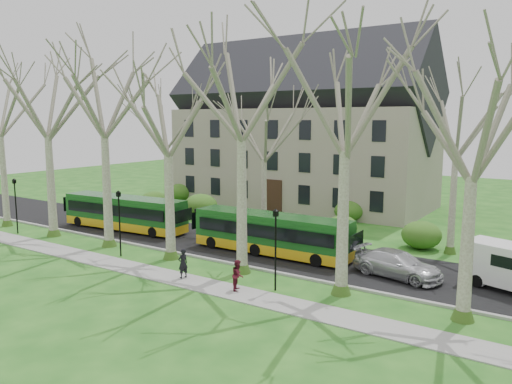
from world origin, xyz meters
TOP-DOWN VIEW (x-y plane):
  - ground at (0.00, 0.00)m, footprint 120.00×120.00m
  - sidewalk at (0.00, -2.50)m, footprint 70.00×2.00m
  - road at (0.00, 5.50)m, footprint 80.00×8.00m
  - curb at (0.00, 1.50)m, footprint 80.00×0.25m
  - building at (-6.00, 24.00)m, footprint 26.50×12.20m
  - tree_row_verge at (0.00, 0.30)m, footprint 49.00×7.00m
  - tree_row_far at (-1.33, 11.00)m, footprint 33.00×7.00m
  - lamp_row at (-0.00, -1.00)m, footprint 36.22×0.22m
  - hedges at (-4.67, 14.00)m, footprint 30.60×8.60m
  - bus_lead at (-11.79, 4.54)m, footprint 11.31×3.11m
  - bus_follow at (2.07, 4.89)m, footprint 11.11×2.43m
  - sedan at (10.69, 4.65)m, footprint 5.46×3.05m
  - pedestrian_a at (0.63, -2.26)m, footprint 0.55×0.70m
  - pedestrian_b at (4.40, -2.15)m, footprint 0.89×0.97m

SIDE VIEW (x-z plane):
  - ground at x=0.00m, z-range 0.00..0.00m
  - sidewalk at x=0.00m, z-range 0.00..0.06m
  - road at x=0.00m, z-range 0.00..0.06m
  - curb at x=0.00m, z-range 0.00..0.14m
  - sedan at x=10.69m, z-range 0.06..1.56m
  - pedestrian_b at x=4.40m, z-range 0.06..1.68m
  - pedestrian_a at x=0.63m, z-range 0.06..1.76m
  - hedges at x=-4.67m, z-range 0.00..2.00m
  - bus_follow at x=2.07m, z-range 0.06..2.83m
  - bus_lead at x=-11.79m, z-range 0.06..2.85m
  - lamp_row at x=0.00m, z-range 0.42..4.72m
  - tree_row_far at x=-1.33m, z-range 0.00..12.00m
  - tree_row_verge at x=0.00m, z-range 0.00..14.00m
  - building at x=-6.00m, z-range 0.07..16.07m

